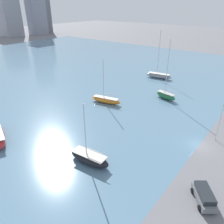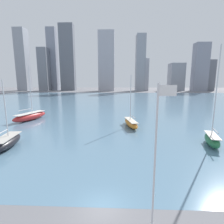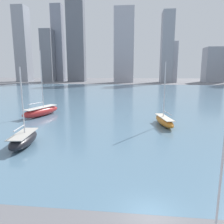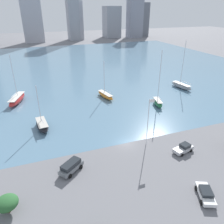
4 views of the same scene
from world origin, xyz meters
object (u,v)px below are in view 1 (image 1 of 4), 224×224
object	(u,v)px
flag_pole	(222,114)
sailboat_black	(89,158)
sailboat_gray	(159,75)
parked_suv_gray	(204,195)
sailboat_green	(166,95)
sailboat_orange	(106,100)

from	to	relation	value
flag_pole	sailboat_black	distance (m)	25.78
sailboat_black	sailboat_gray	world-z (taller)	sailboat_gray
sailboat_black	parked_suv_gray	xyz separation A→B (m)	(3.73, -17.77, 0.09)
sailboat_black	sailboat_green	xyz separation A→B (m)	(33.58, 2.39, 0.13)
sailboat_orange	sailboat_green	xyz separation A→B (m)	(12.75, -11.36, 0.19)
flag_pole	sailboat_orange	world-z (taller)	sailboat_orange
flag_pole	sailboat_black	bearing A→B (deg)	144.33
sailboat_orange	sailboat_green	bearing A→B (deg)	-53.85
sailboat_orange	flag_pole	bearing A→B (deg)	-102.66
sailboat_orange	sailboat_black	distance (m)	24.96
sailboat_orange	sailboat_gray	size ratio (longest dim) A/B	0.71
flag_pole	sailboat_orange	bearing A→B (deg)	89.50
sailboat_black	parked_suv_gray	bearing A→B (deg)	-84.18
sailboat_green	sailboat_gray	bearing A→B (deg)	47.12
flag_pole	sailboat_orange	distance (m)	28.93
sailboat_orange	sailboat_gray	bearing A→B (deg)	-13.58
flag_pole	parked_suv_gray	xyz separation A→B (m)	(-16.85, -3.00, -4.72)
flag_pole	sailboat_orange	xyz separation A→B (m)	(0.25, 28.52, -4.87)
flag_pole	sailboat_gray	bearing A→B (deg)	43.56
flag_pole	sailboat_green	world-z (taller)	sailboat_green
sailboat_orange	parked_suv_gray	distance (m)	35.86
sailboat_green	sailboat_black	bearing A→B (deg)	-162.05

